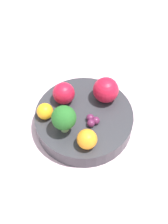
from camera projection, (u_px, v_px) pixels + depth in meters
name	position (u px, v px, depth m)	size (l,w,h in m)	color
ground_plane	(84.00, 129.00, 0.79)	(6.00, 6.00, 0.00)	gray
table_surface	(84.00, 127.00, 0.78)	(1.20, 1.20, 0.02)	silver
bowl	(84.00, 120.00, 0.75)	(0.23, 0.23, 0.04)	#2D2D33
broccoli	(64.00, 118.00, 0.68)	(0.06, 0.06, 0.07)	#99C17A
apple_red	(106.00, 90.00, 0.74)	(0.06, 0.06, 0.06)	#B7142D
apple_green	(64.00, 93.00, 0.74)	(0.05, 0.05, 0.05)	#B7142D
orange_front	(45.00, 111.00, 0.72)	(0.04, 0.04, 0.04)	orange
orange_back	(87.00, 139.00, 0.67)	(0.04, 0.04, 0.04)	orange
grape_cluster	(92.00, 121.00, 0.71)	(0.03, 0.03, 0.02)	#5B1E42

